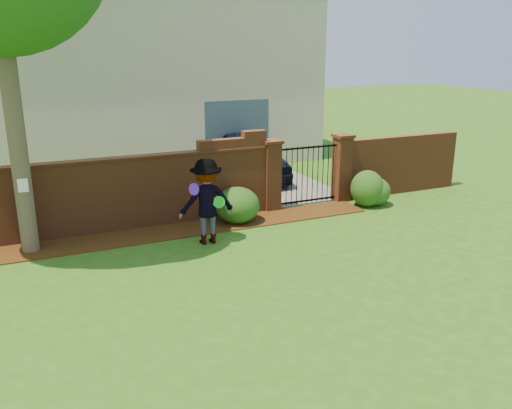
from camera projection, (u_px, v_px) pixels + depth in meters
name	position (u px, v px, depth m)	size (l,w,h in m)	color
ground	(248.00, 284.00, 9.90)	(80.00, 80.00, 0.01)	#2A5715
mulch_bed	(154.00, 234.00, 12.44)	(11.10, 1.08, 0.03)	#351E09
brick_wall	(100.00, 194.00, 12.33)	(8.70, 0.31, 2.16)	brown
brick_wall_return	(399.00, 165.00, 15.75)	(4.00, 0.25, 1.70)	brown
pillar_left	(271.00, 175.00, 14.06)	(0.50, 0.50, 1.88)	brown
pillar_right	(342.00, 167.00, 14.93)	(0.50, 0.50, 1.88)	brown
iron_gate	(307.00, 175.00, 14.52)	(1.78, 0.03, 1.60)	black
driveway	(249.00, 174.00, 18.26)	(3.20, 8.00, 0.01)	slate
house	(144.00, 75.00, 19.86)	(12.40, 6.40, 6.30)	beige
car	(252.00, 157.00, 17.35)	(1.76, 4.37, 1.49)	black
paper_notice	(23.00, 186.00, 10.85)	(0.20, 0.01, 0.28)	white
shrub_left	(237.00, 205.00, 13.16)	(1.10, 1.10, 0.90)	#164615
shrub_middle	(367.00, 188.00, 14.49)	(0.91, 0.91, 1.00)	#164615
shrub_right	(374.00, 191.00, 14.62)	(0.89, 0.89, 0.79)	#164615
man	(207.00, 202.00, 11.67)	(1.23, 0.71, 1.90)	gray
frisbee_purple	(194.00, 189.00, 11.27)	(0.26, 0.26, 0.02)	#6420CD
frisbee_green	(219.00, 202.00, 11.56)	(0.26, 0.26, 0.02)	green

